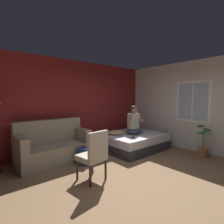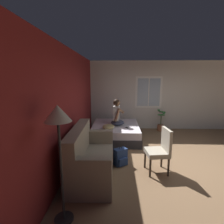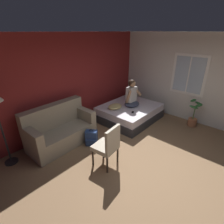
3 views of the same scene
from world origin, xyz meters
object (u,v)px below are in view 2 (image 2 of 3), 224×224
Objects in this scene: backpack at (121,157)px; throw_pillow at (108,127)px; couch at (90,158)px; potted_plant at (161,123)px; bed at (115,132)px; person_seated at (117,114)px; cell_phone at (127,128)px; side_chair at (160,149)px; floor_lamp at (58,125)px.

throw_pillow is at bearing 15.09° from backpack.
couch is 3.75× the size of backpack.
couch reaches higher than potted_plant.
person_seated reaches higher than bed.
cell_phone is (-0.36, -0.37, 0.25)m from bed.
person_seated is (2.15, 0.95, 0.30)m from side_chair.
side_chair is 1.88m from cell_phone.
throw_pillow is at bearing -18.11° from cell_phone.
potted_plant is (0.91, -1.71, -0.53)m from person_seated.
floor_lamp is (-3.18, 1.08, 0.94)m from cell_phone.
side_chair is at bearing -82.46° from couch.
side_chair is 3.16m from potted_plant.
person_seated reaches higher than side_chair.
throw_pillow is (1.83, -0.30, 0.16)m from couch.
throw_pillow is (-0.50, 0.22, 0.31)m from bed.
couch is 3.57× the size of throw_pillow.
side_chair is at bearing -50.39° from floor_lamp.
potted_plant is at bearing -61.90° from person_seated.
couch is 2.02× the size of potted_plant.
potted_plant is (2.78, -1.61, 0.11)m from backpack.
backpack is at bearing 71.76° from side_chair.
floor_lamp is (-3.04, 0.48, 0.88)m from throw_pillow.
backpack is at bearing -175.42° from bed.
cell_phone is (1.49, -0.23, 0.29)m from backpack.
side_chair is at bearing -154.98° from bed.
side_chair is at bearing -156.19° from person_seated.
bed is at bearing 108.07° from person_seated.
couch is at bearing 125.91° from backpack.
bed is 1.86m from backpack.
bed is 0.60m from person_seated.
throw_pillow is 3.33× the size of cell_phone.
throw_pillow is at bearing 36.57° from side_chair.
backpack is 0.95× the size of throw_pillow.
bed is 4.11× the size of backpack.
couch is at bearing 167.61° from bed.
person_seated is 1.82× the size of throw_pillow.
person_seated is 1.98m from backpack.
bed is 13.07× the size of cell_phone.
floor_lamp is (-1.40, 1.70, 0.90)m from side_chair.
couch is at bearing 170.84° from throw_pillow.
couch is 11.92× the size of cell_phone.
side_chair is 0.58× the size of floor_lamp.
bed is 1.11× the size of floor_lamp.
person_seated reaches higher than throw_pillow.
person_seated reaches higher than couch.
side_chair reaches higher than bed.
potted_plant is at bearing -34.83° from couch.
side_chair reaches higher than throw_pillow.
floor_lamp is (-1.68, 0.85, 1.24)m from backpack.
potted_plant reaches higher than bed.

